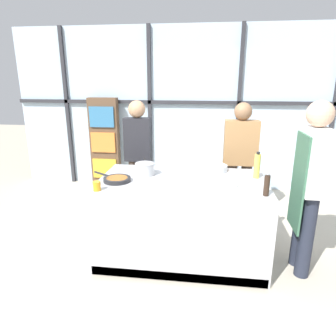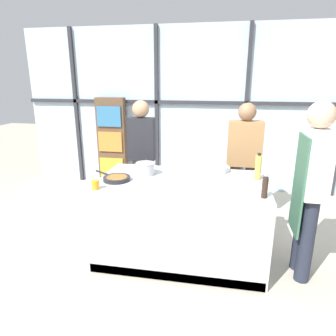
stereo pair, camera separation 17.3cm
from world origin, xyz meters
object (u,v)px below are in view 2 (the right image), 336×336
frying_pan (116,178)px  juice_glass_near (96,185)px  saucepan (145,168)px  white_plate (225,184)px  oil_bottle (258,167)px  chef (311,182)px  spectator_center_left (244,158)px  mixing_bowl (217,169)px  pepper_grinder (265,187)px  spectator_far_left (142,150)px

frying_pan → juice_glass_near: juice_glass_near is taller
saucepan → white_plate: (0.89, -0.19, -0.07)m
white_plate → oil_bottle: bearing=35.7°
chef → frying_pan: size_ratio=3.76×
spectator_center_left → white_plate: spectator_center_left is taller
mixing_bowl → saucepan: bearing=-162.2°
saucepan → juice_glass_near: size_ratio=4.29×
spectator_center_left → oil_bottle: size_ratio=5.64×
spectator_center_left → pepper_grinder: spectator_center_left is taller
pepper_grinder → oil_bottle: bearing=91.1°
chef → juice_glass_near: size_ratio=18.90×
saucepan → oil_bottle: 1.23m
chef → saucepan: size_ratio=4.40×
mixing_bowl → frying_pan: bearing=-154.4°
frying_pan → spectator_far_left: bearing=90.6°
frying_pan → pepper_grinder: (1.50, -0.22, 0.08)m
chef → mixing_bowl: chef is taller
spectator_far_left → frying_pan: (0.01, -1.08, -0.06)m
oil_bottle → juice_glass_near: bearing=-159.6°
frying_pan → saucepan: bearing=44.1°
mixing_bowl → pepper_grinder: 0.85m
spectator_far_left → white_plate: 1.54m
frying_pan → juice_glass_near: size_ratio=5.03×
mixing_bowl → juice_glass_near: juice_glass_near is taller
pepper_grinder → saucepan: bearing=159.4°
saucepan → oil_bottle: (1.23, 0.05, 0.06)m
spectator_center_left → frying_pan: (-1.39, -1.08, -0.02)m
saucepan → oil_bottle: size_ratio=1.36×
spectator_far_left → oil_bottle: size_ratio=5.68×
spectator_center_left → frying_pan: spectator_center_left is taller
spectator_far_left → spectator_center_left: spectator_far_left is taller
chef → white_plate: chef is taller
spectator_far_left → spectator_center_left: size_ratio=1.01×
spectator_center_left → mixing_bowl: (-0.33, -0.57, -0.00)m
frying_pan → pepper_grinder: size_ratio=2.04×
oil_bottle → pepper_grinder: 0.52m
mixing_bowl → spectator_far_left: bearing=151.8°
oil_bottle → juice_glass_near: size_ratio=3.15×
saucepan → mixing_bowl: bearing=17.8°
spectator_center_left → saucepan: (-1.13, -0.83, 0.03)m
saucepan → white_plate: 0.91m
juice_glass_near → saucepan: bearing=56.0°
spectator_far_left → pepper_grinder: bearing=139.3°
mixing_bowl → pepper_grinder: bearing=-58.7°
frying_pan → mixing_bowl: mixing_bowl is taller
mixing_bowl → oil_bottle: oil_bottle is taller
chef → juice_glass_near: bearing=97.5°
spectator_center_left → juice_glass_near: (-1.50, -1.37, 0.01)m
frying_pan → mixing_bowl: 1.17m
spectator_far_left → white_plate: (1.15, -1.02, -0.07)m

